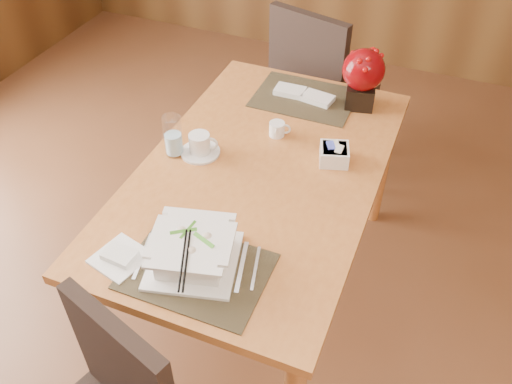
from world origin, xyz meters
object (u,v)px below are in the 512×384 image
at_px(coffee_cup, 200,145).
at_px(berry_decor, 363,75).
at_px(soup_setting, 193,251).
at_px(dining_table, 260,188).
at_px(creamer_jug, 277,129).
at_px(bread_plate, 120,258).
at_px(far_chair, 317,83).
at_px(water_glass, 173,136).
at_px(sugar_caddy, 334,154).

bearing_deg(coffee_cup, berry_decor, 48.95).
bearing_deg(soup_setting, dining_table, 73.30).
xyz_separation_m(dining_table, creamer_jug, (-0.02, 0.24, 0.13)).
relative_size(bread_plate, far_chair, 0.16).
distance_m(creamer_jug, berry_decor, 0.46).
bearing_deg(soup_setting, water_glass, 110.32).
xyz_separation_m(sugar_caddy, far_chair, (-0.32, 0.85, -0.22)).
bearing_deg(coffee_cup, soup_setting, -65.70).
bearing_deg(soup_setting, sugar_caddy, 53.99).
bearing_deg(sugar_caddy, coffee_cup, -163.46).
distance_m(coffee_cup, sugar_caddy, 0.53).
distance_m(dining_table, far_chair, 1.02).
distance_m(creamer_jug, bread_plate, 0.87).
distance_m(soup_setting, bread_plate, 0.25).
relative_size(berry_decor, bread_plate, 1.71).
bearing_deg(sugar_caddy, berry_decor, 90.76).
relative_size(coffee_cup, sugar_caddy, 1.43).
height_order(water_glass, creamer_jug, water_glass).
relative_size(soup_setting, creamer_jug, 4.08).
height_order(water_glass, sugar_caddy, water_glass).
bearing_deg(bread_plate, coffee_cup, 90.73).
distance_m(berry_decor, bread_plate, 1.29).
bearing_deg(water_glass, bread_plate, -79.70).
height_order(soup_setting, bread_plate, soup_setting).
bearing_deg(soup_setting, far_chair, 77.65).
distance_m(water_glass, sugar_caddy, 0.64).
relative_size(sugar_caddy, far_chair, 0.11).
relative_size(soup_setting, sugar_caddy, 3.08).
distance_m(bread_plate, far_chair, 1.63).
relative_size(water_glass, sugar_caddy, 1.55).
relative_size(water_glass, berry_decor, 0.64).
xyz_separation_m(dining_table, far_chair, (-0.07, 1.01, -0.09)).
distance_m(creamer_jug, far_chair, 0.80).
xyz_separation_m(coffee_cup, creamer_jug, (0.24, 0.23, -0.01)).
bearing_deg(bread_plate, water_glass, 100.30).
xyz_separation_m(coffee_cup, sugar_caddy, (0.51, 0.15, -0.01)).
bearing_deg(creamer_jug, soup_setting, -106.11).
bearing_deg(soup_setting, coffee_cup, 100.32).
xyz_separation_m(coffee_cup, bread_plate, (0.01, -0.60, -0.03)).
height_order(dining_table, berry_decor, berry_decor).
height_order(sugar_caddy, bread_plate, sugar_caddy).
distance_m(sugar_caddy, berry_decor, 0.45).
bearing_deg(bread_plate, sugar_caddy, 56.23).
xyz_separation_m(soup_setting, creamer_jug, (0.01, 0.76, -0.03)).
distance_m(coffee_cup, bread_plate, 0.60).
bearing_deg(bread_plate, berry_decor, 67.16).
xyz_separation_m(soup_setting, far_chair, (-0.04, 1.53, -0.25)).
bearing_deg(sugar_caddy, dining_table, -147.81).
relative_size(creamer_jug, berry_decor, 0.31).
distance_m(sugar_caddy, far_chair, 0.94).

